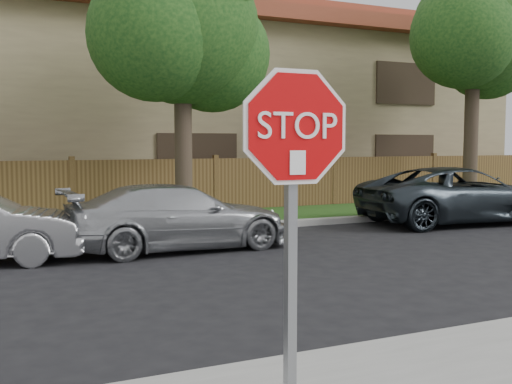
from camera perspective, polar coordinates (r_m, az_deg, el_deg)
name	(u,v)px	position (r m, az deg, el deg)	size (l,w,h in m)	color
ground	(246,372)	(5.62, -0.95, -16.73)	(90.00, 90.00, 0.00)	black
far_curb	(94,236)	(13.26, -15.18, -4.03)	(70.00, 0.30, 0.15)	gray
grass_strip	(82,227)	(14.88, -16.21, -3.18)	(70.00, 3.00, 0.12)	#1E4714
fence	(72,191)	(16.38, -17.08, 0.12)	(70.00, 0.12, 1.60)	#53381D
apartment_building	(48,100)	(21.94, -19.17, 8.31)	(35.20, 9.20, 7.20)	#8D7B57
tree_mid	(185,28)	(15.34, -6.82, 15.28)	(4.80, 3.90, 7.35)	#382B21
tree_right	(478,29)	(20.43, 20.36, 14.33)	(4.80, 3.90, 8.20)	#382B21
stop_sign	(294,178)	(3.76, 3.66, 1.30)	(1.01, 0.13, 2.55)	gray
sedan_right	(179,217)	(11.59, -7.37, -2.37)	(1.77, 4.36, 1.27)	#ABAEB3
sedan_far_right	(459,195)	(16.12, 18.78, -0.28)	(2.39, 5.18, 1.44)	#2F383F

